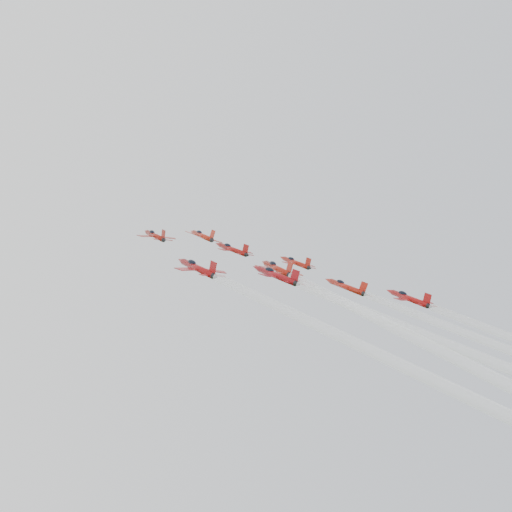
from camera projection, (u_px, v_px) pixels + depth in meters
jet_lead at (202, 235)px, 161.04m from camera, size 10.45×13.81×7.31m
jet_row2_left at (155, 235)px, 134.85m from camera, size 8.67×11.47×6.07m
jet_row2_center at (232, 249)px, 145.51m from camera, size 9.40×12.44×6.58m
jet_row2_right at (295, 262)px, 150.26m from camera, size 9.22×12.19×6.45m
jet_center at (480, 355)px, 85.36m from camera, size 10.64×104.96×50.08m
jet_rear_farleft at (383, 366)px, 64.84m from camera, size 9.21×90.84×43.34m
jet_rear_left at (486, 368)px, 77.01m from camera, size 9.92×97.86×46.69m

